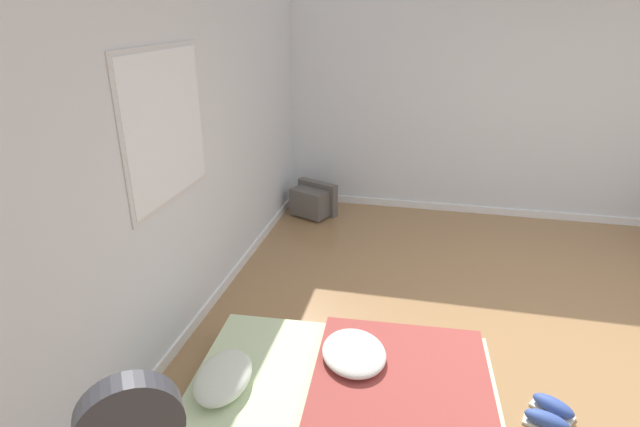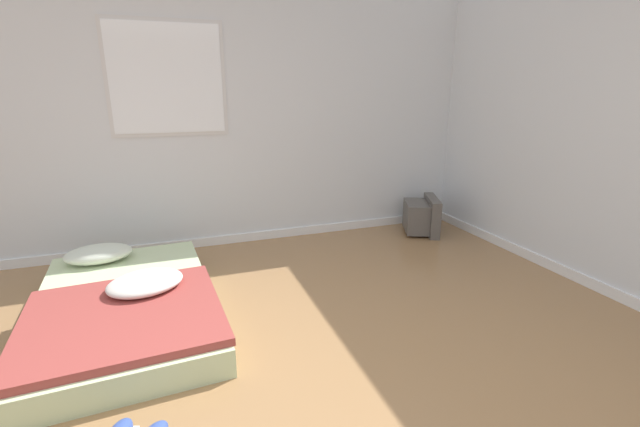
# 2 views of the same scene
# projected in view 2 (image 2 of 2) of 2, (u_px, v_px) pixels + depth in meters

# --- Properties ---
(wall_back) EXTENTS (8.01, 0.08, 2.60)m
(wall_back) POSITION_uv_depth(u_px,v_px,m) (202.00, 118.00, 4.12)
(wall_back) COLOR silver
(wall_back) RESTS_ON ground_plane
(mattress_bed) EXTENTS (1.25, 1.97, 0.32)m
(mattress_bed) POSITION_uv_depth(u_px,v_px,m) (125.00, 303.00, 2.99)
(mattress_bed) COLOR beige
(mattress_bed) RESTS_ON ground_plane
(crt_tv) EXTENTS (0.51, 0.58, 0.40)m
(crt_tv) POSITION_uv_depth(u_px,v_px,m) (422.00, 216.00, 4.79)
(crt_tv) COLOR #56514C
(crt_tv) RESTS_ON ground_plane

